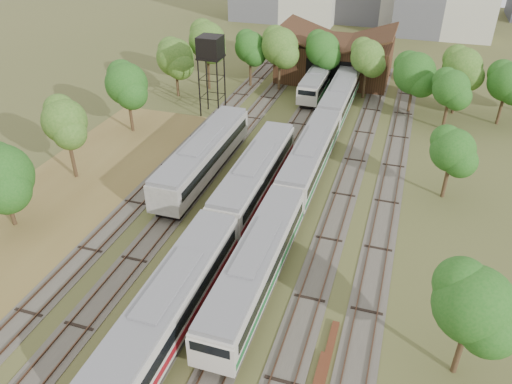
% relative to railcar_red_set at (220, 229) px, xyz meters
% --- Properties ---
extents(dry_grass_patch, '(14.00, 60.00, 0.04)m').
position_rel_railcar_red_set_xyz_m(dry_grass_patch, '(-16.00, -5.76, -2.01)').
color(dry_grass_patch, brown).
rests_on(dry_grass_patch, ground).
extents(tracks, '(24.60, 80.00, 0.19)m').
position_rel_railcar_red_set_xyz_m(tracks, '(1.33, 11.24, -1.99)').
color(tracks, '#4C473D').
rests_on(tracks, ground).
extents(railcar_red_set, '(3.10, 34.58, 3.84)m').
position_rel_railcar_red_set_xyz_m(railcar_red_set, '(0.00, 0.00, 0.00)').
color(railcar_red_set, black).
rests_on(railcar_red_set, ground).
extents(railcar_green_set, '(2.96, 52.07, 3.66)m').
position_rel_railcar_red_set_xyz_m(railcar_green_set, '(4.00, 14.21, -0.09)').
color(railcar_green_set, black).
rests_on(railcar_green_set, ground).
extents(railcar_rear, '(2.76, 16.08, 3.41)m').
position_rel_railcar_red_set_xyz_m(railcar_rear, '(0.00, 37.99, -0.23)').
color(railcar_rear, black).
rests_on(railcar_rear, ground).
extents(old_grey_coach, '(3.15, 18.00, 3.90)m').
position_rel_railcar_red_set_xyz_m(old_grey_coach, '(-6.00, 10.78, 0.10)').
color(old_grey_coach, black).
rests_on(old_grey_coach, ground).
extents(water_tower, '(2.82, 2.82, 9.79)m').
position_rel_railcar_red_set_xyz_m(water_tower, '(-11.07, 25.65, 6.22)').
color(water_tower, black).
rests_on(water_tower, ground).
extents(rail_pile_far, '(0.46, 7.42, 0.24)m').
position_rel_railcar_red_set_xyz_m(rail_pile_far, '(10.20, -8.77, -1.91)').
color(rail_pile_far, brown).
rests_on(rail_pile_far, ground).
extents(maintenance_shed, '(16.45, 11.55, 7.58)m').
position_rel_railcar_red_set_xyz_m(maintenance_shed, '(1.00, 44.22, 0.88)').
color(maintenance_shed, '#342013').
rests_on(maintenance_shed, ground).
extents(tree_band_left, '(6.86, 57.18, 8.17)m').
position_rel_railcar_red_set_xyz_m(tree_band_left, '(-18.28, 3.78, 3.20)').
color(tree_band_left, '#382616').
rests_on(tree_band_left, ground).
extents(tree_band_far, '(48.75, 10.10, 9.35)m').
position_rel_railcar_red_set_xyz_m(tree_band_far, '(7.95, 35.94, 3.77)').
color(tree_band_far, '#382616').
rests_on(tree_band_far, ground).
extents(tree_band_right, '(5.12, 40.83, 7.70)m').
position_rel_railcar_red_set_xyz_m(tree_band_right, '(17.14, 10.95, 3.11)').
color(tree_band_right, '#382616').
rests_on(tree_band_right, ground).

